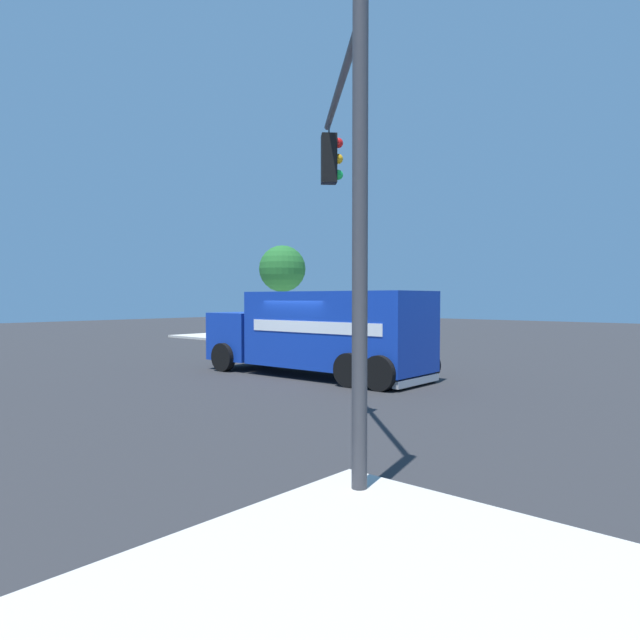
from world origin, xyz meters
The scene contains 8 objects.
ground_plane centered at (0.00, 0.00, 0.00)m, with size 100.00×100.00×0.00m, color #2B2B2D.
sidewalk_corner_near centered at (-13.48, -13.48, 0.07)m, with size 12.19×12.19×0.14m, color beige.
delivery_truck centered at (-0.22, 0.08, 1.46)m, with size 2.98×8.21×2.79m.
traffic_light_primary centered at (6.97, 6.99, 4.19)m, with size 3.19×3.31×6.15m.
pickup_white centered at (-9.94, -5.50, 0.73)m, with size 2.62×5.36×1.38m.
pedestrian_near_corner centered at (-12.89, -14.59, 1.03)m, with size 0.52×0.29×1.57m.
picket_fence_run centered at (-13.48, -19.33, 0.62)m, with size 6.40×0.05×0.95m.
shade_tree_near centered at (-14.45, -16.03, 4.63)m, with size 3.29×3.29×6.16m.
Camera 1 is at (13.60, 12.32, 2.58)m, focal length 31.53 mm.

